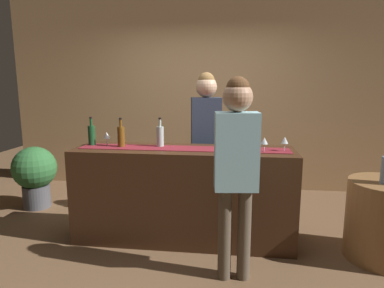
# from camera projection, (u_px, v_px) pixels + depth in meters

# --- Properties ---
(ground_plane) EXTENTS (10.00, 10.00, 0.00)m
(ground_plane) POSITION_uv_depth(u_px,v_px,m) (184.00, 238.00, 3.53)
(ground_plane) COLOR brown
(back_wall) EXTENTS (6.00, 0.12, 2.90)m
(back_wall) POSITION_uv_depth(u_px,v_px,m) (202.00, 94.00, 5.12)
(back_wall) COLOR tan
(back_wall) RESTS_ON ground
(bar_counter) EXTENTS (2.22, 0.60, 0.97)m
(bar_counter) POSITION_uv_depth(u_px,v_px,m) (184.00, 195.00, 3.44)
(bar_counter) COLOR #3D2314
(bar_counter) RESTS_ON ground
(counter_runner_cloth) EXTENTS (2.11, 0.28, 0.01)m
(counter_runner_cloth) POSITION_uv_depth(u_px,v_px,m) (183.00, 148.00, 3.35)
(counter_runner_cloth) COLOR maroon
(counter_runner_cloth) RESTS_ON bar_counter
(wine_bottle_green) EXTENTS (0.07, 0.07, 0.30)m
(wine_bottle_green) POSITION_uv_depth(u_px,v_px,m) (92.00, 135.00, 3.51)
(wine_bottle_green) COLOR #194723
(wine_bottle_green) RESTS_ON bar_counter
(wine_bottle_clear) EXTENTS (0.07, 0.07, 0.30)m
(wine_bottle_clear) POSITION_uv_depth(u_px,v_px,m) (160.00, 136.00, 3.44)
(wine_bottle_clear) COLOR #B2C6C1
(wine_bottle_clear) RESTS_ON bar_counter
(wine_bottle_amber) EXTENTS (0.07, 0.07, 0.30)m
(wine_bottle_amber) POSITION_uv_depth(u_px,v_px,m) (121.00, 136.00, 3.42)
(wine_bottle_amber) COLOR brown
(wine_bottle_amber) RESTS_ON bar_counter
(wine_glass_near_customer) EXTENTS (0.07, 0.07, 0.14)m
(wine_glass_near_customer) POSITION_uv_depth(u_px,v_px,m) (285.00, 141.00, 3.20)
(wine_glass_near_customer) COLOR silver
(wine_glass_near_customer) RESTS_ON bar_counter
(wine_glass_mid_counter) EXTENTS (0.07, 0.07, 0.14)m
(wine_glass_mid_counter) POSITION_uv_depth(u_px,v_px,m) (264.00, 141.00, 3.17)
(wine_glass_mid_counter) COLOR silver
(wine_glass_mid_counter) RESTS_ON bar_counter
(wine_glass_far_end) EXTENTS (0.07, 0.07, 0.14)m
(wine_glass_far_end) POSITION_uv_depth(u_px,v_px,m) (107.00, 136.00, 3.49)
(wine_glass_far_end) COLOR silver
(wine_glass_far_end) RESTS_ON bar_counter
(bartender) EXTENTS (0.37, 0.26, 1.74)m
(bartender) POSITION_uv_depth(u_px,v_px,m) (206.00, 130.00, 3.88)
(bartender) COLOR #26262B
(bartender) RESTS_ON ground
(customer_sipping) EXTENTS (0.36, 0.24, 1.67)m
(customer_sipping) POSITION_uv_depth(u_px,v_px,m) (236.00, 159.00, 2.63)
(customer_sipping) COLOR brown
(customer_sipping) RESTS_ON ground
(potted_plant_tall) EXTENTS (0.55, 0.55, 0.81)m
(potted_plant_tall) POSITION_uv_depth(u_px,v_px,m) (35.00, 173.00, 4.34)
(potted_plant_tall) COLOR #4C4C51
(potted_plant_tall) RESTS_ON ground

